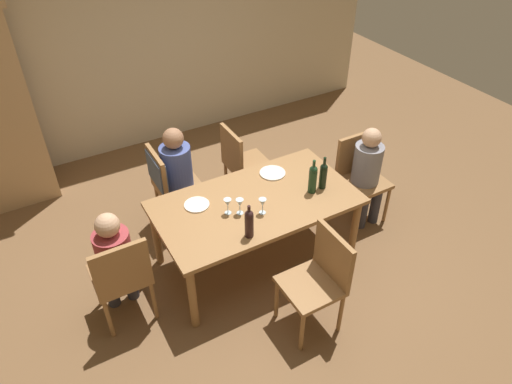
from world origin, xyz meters
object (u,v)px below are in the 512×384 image
(person_woman_host, at_px, (180,170))
(wine_glass_near_left, at_px, (240,203))
(chair_left_end, at_px, (121,275))
(chair_far_left, at_px, (166,179))
(wine_bottle_tall_green, at_px, (249,223))
(dining_table, at_px, (256,208))
(dinner_plate_host, at_px, (272,173))
(dinner_plate_guest_left, at_px, (197,205))
(wine_bottle_dark_red, at_px, (323,175))
(chair_far_right, at_px, (241,161))
(person_man_guest, at_px, (368,170))
(wine_bottle_short_olive, at_px, (313,178))
(chair_right_end, at_px, (359,172))
(wine_glass_centre, at_px, (228,203))
(wine_glass_near_right, at_px, (263,203))
(chair_near, at_px, (320,276))
(person_man_bearded, at_px, (115,257))

(person_woman_host, height_order, wine_glass_near_left, person_woman_host)
(person_woman_host, bearing_deg, chair_left_end, -43.16)
(chair_far_left, height_order, wine_bottle_tall_green, wine_bottle_tall_green)
(dining_table, bearing_deg, chair_far_left, 121.19)
(dinner_plate_host, bearing_deg, dinner_plate_guest_left, -174.18)
(person_woman_host, height_order, wine_bottle_dark_red, person_woman_host)
(dining_table, xyz_separation_m, chair_far_right, (0.32, 0.87, -0.11))
(wine_bottle_tall_green, distance_m, dinner_plate_host, 0.91)
(chair_left_end, xyz_separation_m, wine_bottle_dark_red, (1.91, -0.04, 0.33))
(person_man_guest, xyz_separation_m, wine_bottle_dark_red, (-0.65, -0.10, 0.23))
(wine_bottle_short_olive, bearing_deg, chair_right_end, 15.76)
(wine_glass_centre, height_order, wine_glass_near_right, same)
(dining_table, distance_m, person_woman_host, 0.95)
(dining_table, bearing_deg, chair_far_right, 70.00)
(chair_near, relative_size, wine_glass_near_right, 6.17)
(wine_glass_near_left, distance_m, wine_glass_near_right, 0.19)
(person_man_guest, height_order, wine_bottle_tall_green, person_man_guest)
(chair_far_left, bearing_deg, chair_near, 19.42)
(person_man_bearded, relative_size, person_man_guest, 1.00)
(wine_glass_near_left, xyz_separation_m, wine_glass_centre, (-0.09, 0.05, 0.00))
(person_woman_host, xyz_separation_m, wine_bottle_dark_red, (1.01, -1.00, 0.21))
(chair_left_end, relative_size, wine_bottle_dark_red, 2.81)
(wine_bottle_tall_green, bearing_deg, person_man_guest, 12.35)
(wine_glass_near_right, bearing_deg, wine_glass_near_left, 151.91)
(wine_glass_near_left, height_order, wine_glass_centre, same)
(person_man_guest, xyz_separation_m, dinner_plate_guest_left, (-1.76, 0.23, 0.09))
(wine_bottle_tall_green, height_order, wine_glass_centre, wine_bottle_tall_green)
(chair_far_right, distance_m, chair_near, 1.76)
(dining_table, relative_size, chair_far_left, 1.96)
(chair_near, height_order, wine_bottle_short_olive, wine_bottle_short_olive)
(chair_right_end, distance_m, wine_bottle_short_olive, 0.87)
(chair_near, height_order, wine_bottle_dark_red, wine_bottle_dark_red)
(chair_far_right, bearing_deg, person_man_guest, 46.94)
(dining_table, distance_m, wine_glass_near_right, 0.25)
(person_woman_host, relative_size, wine_glass_near_right, 7.58)
(chair_left_end, bearing_deg, person_woman_host, 46.84)
(dining_table, height_order, wine_glass_centre, wine_glass_centre)
(chair_far_left, bearing_deg, person_man_guest, 63.57)
(chair_far_right, height_order, dinner_plate_guest_left, chair_far_right)
(wine_bottle_dark_red, bearing_deg, person_woman_host, 135.28)
(chair_far_right, bearing_deg, chair_near, -7.53)
(chair_far_right, distance_m, dinner_plate_guest_left, 1.06)
(chair_right_end, relative_size, wine_glass_near_left, 6.17)
(dining_table, height_order, wine_glass_near_right, wine_glass_near_right)
(dinner_plate_host, bearing_deg, chair_near, -102.54)
(chair_left_end, relative_size, dinner_plate_host, 3.70)
(chair_right_end, relative_size, wine_bottle_tall_green, 2.96)
(wine_bottle_short_olive, distance_m, dinner_plate_host, 0.47)
(person_man_bearded, xyz_separation_m, wine_bottle_short_olive, (1.79, -0.16, 0.24))
(chair_left_end, height_order, wine_bottle_dark_red, wine_bottle_dark_red)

